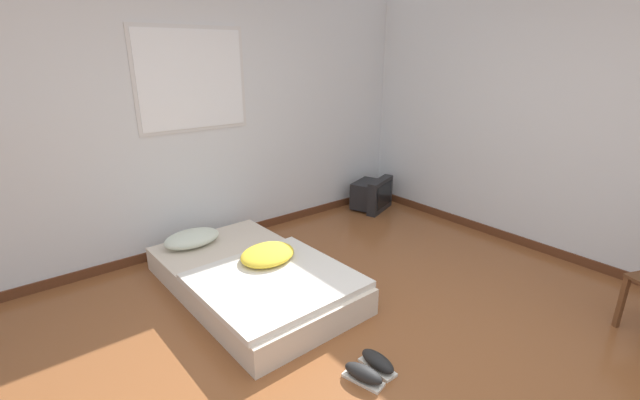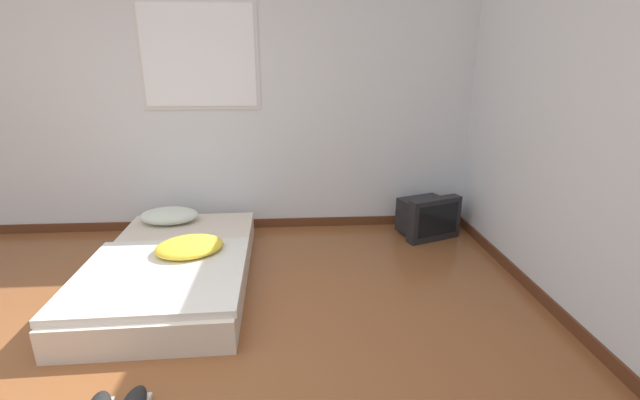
# 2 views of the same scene
# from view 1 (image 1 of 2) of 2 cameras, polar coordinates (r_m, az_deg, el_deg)

# --- Properties ---
(ground_plane) EXTENTS (20.00, 20.00, 0.00)m
(ground_plane) POSITION_cam_1_polar(r_m,az_deg,el_deg) (2.89, 7.85, -22.90)
(ground_plane) COLOR brown
(wall_back) EXTENTS (7.65, 0.08, 2.60)m
(wall_back) POSITION_cam_1_polar(r_m,az_deg,el_deg) (4.37, -16.86, 9.98)
(wall_back) COLOR silver
(wall_back) RESTS_ON ground_plane
(wall_right) EXTENTS (0.08, 7.50, 2.60)m
(wall_right) POSITION_cam_1_polar(r_m,az_deg,el_deg) (4.54, 32.79, 8.02)
(wall_right) COLOR silver
(wall_right) RESTS_ON ground_plane
(mattress_bed) EXTENTS (1.16, 1.90, 0.36)m
(mattress_bed) POSITION_cam_1_polar(r_m,az_deg,el_deg) (3.71, -9.08, -9.92)
(mattress_bed) COLOR beige
(mattress_bed) RESTS_ON ground_plane
(crt_tv) EXTENTS (0.59, 0.53, 0.41)m
(crt_tv) POSITION_cam_1_polar(r_m,az_deg,el_deg) (5.52, 6.94, 0.74)
(crt_tv) COLOR black
(crt_tv) RESTS_ON ground_plane
(sneaker_pair) EXTENTS (0.29, 0.29, 0.10)m
(sneaker_pair) POSITION_cam_1_polar(r_m,az_deg,el_deg) (2.90, 6.76, -21.37)
(sneaker_pair) COLOR silver
(sneaker_pair) RESTS_ON ground_plane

